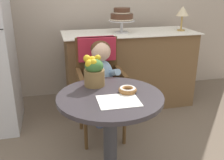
{
  "coord_description": "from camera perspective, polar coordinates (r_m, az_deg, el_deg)",
  "views": [
    {
      "loc": [
        -0.36,
        -1.52,
        1.41
      ],
      "look_at": [
        0.05,
        0.15,
        0.77
      ],
      "focal_mm": 40.93,
      "sensor_mm": 36.0,
      "label": 1
    }
  ],
  "objects": [
    {
      "name": "cafe_table",
      "position": [
        1.81,
        -0.4,
        -9.55
      ],
      "size": [
        0.72,
        0.72,
        0.72
      ],
      "color": "#332D33",
      "rests_on": "ground"
    },
    {
      "name": "wicker_chair",
      "position": [
        2.42,
        -3.0,
        1.81
      ],
      "size": [
        0.42,
        0.45,
        0.95
      ],
      "rotation": [
        0.0,
        0.0,
        0.02
      ],
      "color": "brown",
      "rests_on": "ground"
    },
    {
      "name": "seated_child",
      "position": [
        2.26,
        -2.27,
        1.5
      ],
      "size": [
        0.27,
        0.32,
        0.73
      ],
      "color": "#8CADCC",
      "rests_on": "ground"
    },
    {
      "name": "paper_napkin",
      "position": [
        1.63,
        1.47,
        -4.69
      ],
      "size": [
        0.27,
        0.22,
        0.0
      ],
      "primitive_type": "cube",
      "rotation": [
        0.0,
        0.0,
        -0.03
      ],
      "color": "white",
      "rests_on": "cafe_table"
    },
    {
      "name": "donut_front",
      "position": [
        1.75,
        3.51,
        -2.17
      ],
      "size": [
        0.13,
        0.13,
        0.04
      ],
      "color": "#936033",
      "rests_on": "cafe_table"
    },
    {
      "name": "flower_vase",
      "position": [
        1.84,
        -4.02,
        2.03
      ],
      "size": [
        0.15,
        0.15,
        0.23
      ],
      "color": "brown",
      "rests_on": "cafe_table"
    },
    {
      "name": "display_counter",
      "position": [
        3.12,
        3.86,
        2.53
      ],
      "size": [
        1.56,
        0.62,
        0.9
      ],
      "color": "brown",
      "rests_on": "ground"
    },
    {
      "name": "tiered_cake_stand",
      "position": [
        2.96,
        2.19,
        14.02
      ],
      "size": [
        0.3,
        0.3,
        0.28
      ],
      "color": "silver",
      "rests_on": "display_counter"
    },
    {
      "name": "table_lamp",
      "position": [
        3.18,
        15.48,
        14.41
      ],
      "size": [
        0.15,
        0.15,
        0.28
      ],
      "color": "#B28C47",
      "rests_on": "display_counter"
    }
  ]
}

